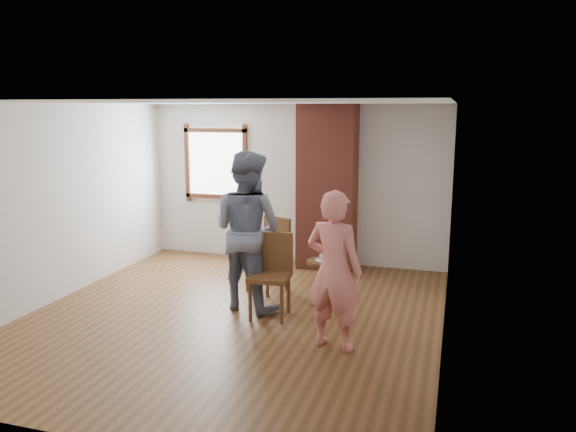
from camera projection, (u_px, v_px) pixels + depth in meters
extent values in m
plane|color=brown|center=(233.00, 317.00, 6.93)|extent=(5.50, 5.50, 0.00)
cube|color=silver|center=(295.00, 184.00, 9.27)|extent=(5.00, 0.04, 2.60)
cube|color=silver|center=(55.00, 203.00, 7.40)|extent=(0.04, 5.50, 2.60)
cube|color=silver|center=(448.00, 226.00, 5.97)|extent=(0.04, 5.50, 2.60)
cube|color=white|center=(229.00, 103.00, 6.43)|extent=(5.00, 5.50, 0.04)
cube|color=#5B2E1A|center=(216.00, 164.00, 9.57)|extent=(1.14, 0.06, 1.34)
cube|color=white|center=(216.00, 164.00, 9.59)|extent=(1.00, 0.02, 1.20)
cube|color=#954335|center=(327.00, 188.00, 8.86)|extent=(0.90, 0.50, 2.60)
cylinder|color=tan|center=(249.00, 249.00, 9.34)|extent=(0.37, 0.37, 0.46)
cylinder|color=black|center=(275.00, 267.00, 8.85)|extent=(0.15, 0.15, 0.13)
cube|color=brown|center=(267.00, 255.00, 7.83)|extent=(0.64, 0.64, 0.06)
cylinder|color=brown|center=(247.00, 273.00, 7.86)|extent=(0.05, 0.05, 0.52)
cylinder|color=brown|center=(267.00, 279.00, 7.61)|extent=(0.05, 0.05, 0.52)
cylinder|color=brown|center=(266.00, 267.00, 8.15)|extent=(0.05, 0.05, 0.52)
cylinder|color=brown|center=(286.00, 273.00, 7.90)|extent=(0.05, 0.05, 0.52)
cube|color=brown|center=(277.00, 235.00, 7.94)|extent=(0.46, 0.24, 0.52)
cube|color=brown|center=(270.00, 277.00, 6.84)|extent=(0.51, 0.51, 0.06)
cylinder|color=brown|center=(250.00, 301.00, 6.74)|extent=(0.05, 0.05, 0.51)
cylinder|color=brown|center=(282.00, 304.00, 6.66)|extent=(0.05, 0.05, 0.51)
cylinder|color=brown|center=(259.00, 291.00, 7.11)|extent=(0.05, 0.05, 0.51)
cylinder|color=brown|center=(289.00, 293.00, 7.03)|extent=(0.05, 0.05, 0.51)
cube|color=brown|center=(274.00, 252.00, 6.99)|extent=(0.48, 0.08, 0.51)
cylinder|color=brown|center=(322.00, 262.00, 7.25)|extent=(0.40, 0.40, 0.04)
cylinder|color=brown|center=(322.00, 283.00, 7.31)|extent=(0.06, 0.06, 0.54)
cylinder|color=brown|center=(322.00, 304.00, 7.36)|extent=(0.28, 0.28, 0.03)
cylinder|color=white|center=(322.00, 260.00, 7.25)|extent=(0.18, 0.18, 0.01)
cube|color=white|center=(323.00, 258.00, 7.24)|extent=(0.08, 0.07, 0.06)
imported|color=#141A38|center=(247.00, 230.00, 7.11)|extent=(1.16, 1.02, 2.02)
imported|color=#ED7F76|center=(334.00, 271.00, 5.89)|extent=(0.70, 0.54, 1.72)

